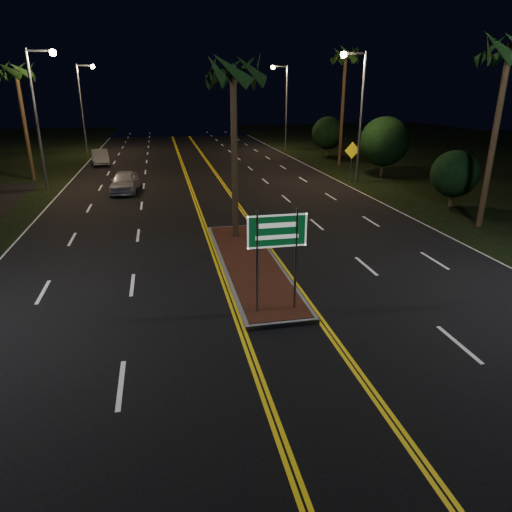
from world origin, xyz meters
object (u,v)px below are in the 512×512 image
object	(u,v)px
palm_right_near	(510,51)
warning_sign	(352,155)
streetlight_right_mid	(357,103)
palm_right_far	(346,57)
streetlight_left_far	(84,98)
streetlight_right_far	(283,98)
palm_median	(233,71)
palm_left_far	(16,71)
streetlight_left_mid	(40,104)
median_island	(250,264)
shrub_near	(455,174)
highway_sign	(277,241)
shrub_mid	(384,142)
car_near	(124,180)
shrub_far	(328,133)
car_far	(100,156)

from	to	relation	value
palm_right_near	warning_sign	xyz separation A→B (m)	(-1.70, 12.68, -6.29)
streetlight_right_mid	palm_right_far	distance (m)	9.00
streetlight_left_far	streetlight_right_far	size ratio (longest dim) A/B	1.00
palm_median	palm_left_far	xyz separation A→B (m)	(-12.80, 17.50, 0.47)
streetlight_left_mid	palm_median	size ratio (longest dim) A/B	1.08
median_island	palm_right_near	world-z (taller)	palm_right_near
shrub_near	streetlight_left_mid	bearing A→B (deg)	157.48
streetlight_left_far	highway_sign	bearing A→B (deg)	-75.56
shrub_near	shrub_mid	world-z (taller)	shrub_mid
palm_right_far	warning_sign	distance (m)	10.47
streetlight_right_far	palm_right_near	xyz separation A→B (m)	(1.89, -32.00, 2.56)
car_near	palm_right_near	bearing A→B (deg)	-29.33
streetlight_right_mid	palm_median	distance (m)	15.73
palm_right_far	palm_median	bearing A→B (deg)	-123.28
shrub_far	palm_left_far	bearing A→B (deg)	-163.26
streetlight_right_mid	palm_right_far	bearing A→B (deg)	74.71
palm_right_far	car_near	size ratio (longest dim) A/B	2.11
median_island	palm_right_far	xyz separation A→B (m)	(12.80, 23.00, 9.06)
palm_left_far	warning_sign	bearing A→B (deg)	-12.70
streetlight_right_far	shrub_mid	world-z (taller)	streetlight_right_far
streetlight_right_far	highway_sign	bearing A→B (deg)	-105.15
streetlight_right_far	shrub_near	world-z (taller)	streetlight_right_far
palm_median	warning_sign	size ratio (longest dim) A/B	2.86
streetlight_left_far	car_near	size ratio (longest dim) A/B	1.84
streetlight_left_far	car_near	world-z (taller)	streetlight_left_far
highway_sign	streetlight_left_far	distance (m)	42.67
car_near	car_far	world-z (taller)	car_near
car_far	warning_sign	bearing A→B (deg)	-41.95
highway_sign	palm_left_far	world-z (taller)	palm_left_far
streetlight_left_far	streetlight_right_mid	size ratio (longest dim) A/B	1.00
streetlight_right_mid	median_island	bearing A→B (deg)	-125.28
palm_right_near	car_near	bearing A→B (deg)	146.04
highway_sign	streetlight_left_far	world-z (taller)	streetlight_left_far
palm_right_near	shrub_far	distance (m)	26.69
palm_left_far	palm_right_near	size ratio (longest dim) A/B	0.95
streetlight_right_mid	shrub_mid	distance (m)	4.90
highway_sign	streetlight_right_mid	xyz separation A→B (m)	(10.61, 19.20, 3.25)
palm_right_near	shrub_mid	xyz separation A→B (m)	(1.50, 14.00, -5.49)
palm_left_far	shrub_near	bearing A→B (deg)	-28.03
streetlight_left_mid	shrub_far	world-z (taller)	streetlight_left_mid
shrub_far	shrub_mid	bearing A→B (deg)	-89.05
highway_sign	car_far	bearing A→B (deg)	104.93
palm_right_near	median_island	bearing A→B (deg)	-166.50
streetlight_left_far	palm_median	bearing A→B (deg)	-72.42
streetlight_left_mid	car_far	xyz separation A→B (m)	(1.98, 11.16, -4.88)
shrub_far	car_near	bearing A→B (deg)	-144.78
warning_sign	streetlight_left_mid	bearing A→B (deg)	171.03
palm_median	palm_left_far	size ratio (longest dim) A/B	0.94
highway_sign	streetlight_right_far	xyz separation A→B (m)	(10.61, 39.20, 3.25)
streetlight_left_far	shrub_mid	xyz separation A→B (m)	(24.61, -20.00, -2.93)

